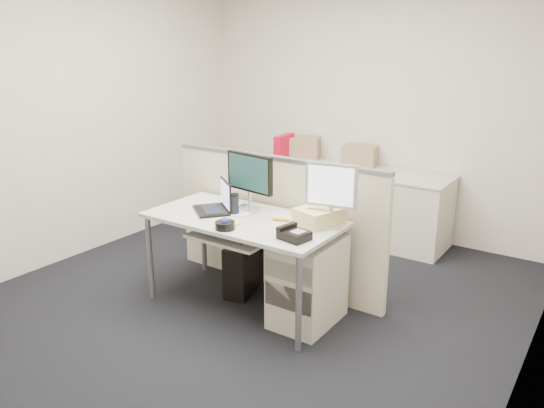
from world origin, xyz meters
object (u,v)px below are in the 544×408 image
Objects in this scene: desk at (243,226)px; desk_phone at (294,235)px; laptop at (211,197)px; monitor_main at (250,182)px.

desk is 0.60m from desk_phone.
desk_phone is at bearing 27.67° from laptop.
desk is 7.74× the size of desk_phone.
monitor_main is 0.76m from desk_phone.
monitor_main is 0.33m from laptop.
monitor_main is (-0.07, 0.18, 0.29)m from desk.
desk_phone is (0.87, -0.16, -0.09)m from laptop.
monitor_main reaches higher than desk.
laptop is at bearing -179.44° from desk_phone.
laptop is 0.89m from desk_phone.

